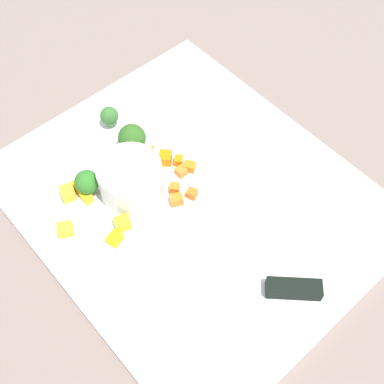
{
  "coord_description": "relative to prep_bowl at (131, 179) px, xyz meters",
  "views": [
    {
      "loc": [
        -0.27,
        0.23,
        0.57
      ],
      "look_at": [
        0.0,
        0.0,
        0.02
      ],
      "focal_mm": 46.39,
      "sensor_mm": 36.0,
      "label": 1
    }
  ],
  "objects": [
    {
      "name": "ground_plane",
      "position": [
        -0.06,
        -0.05,
        -0.04
      ],
      "size": [
        4.0,
        4.0,
        0.0
      ],
      "primitive_type": "plane",
      "color": "gray"
    },
    {
      "name": "cutting_board",
      "position": [
        -0.06,
        -0.05,
        -0.03
      ],
      "size": [
        0.48,
        0.4,
        0.01
      ],
      "primitive_type": "cube",
      "color": "white",
      "rests_on": "ground_plane"
    },
    {
      "name": "prep_bowl",
      "position": [
        0.0,
        0.0,
        0.0
      ],
      "size": [
        0.08,
        0.08,
        0.05
      ],
      "primitive_type": "cylinder",
      "color": "white",
      "rests_on": "cutting_board"
    },
    {
      "name": "chef_knife",
      "position": [
        -0.2,
        -0.01,
        -0.02
      ],
      "size": [
        0.22,
        0.22,
        0.02
      ],
      "rotation": [
        0.0,
        0.0,
        0.79
      ],
      "color": "silver",
      "rests_on": "cutting_board"
    },
    {
      "name": "carrot_dice_0",
      "position": [
        -0.03,
        -0.08,
        -0.02
      ],
      "size": [
        0.02,
        0.02,
        0.01
      ],
      "primitive_type": "cube",
      "rotation": [
        0.0,
        0.0,
        2.12
      ],
      "color": "orange",
      "rests_on": "cutting_board"
    },
    {
      "name": "carrot_dice_1",
      "position": [
        0.02,
        -0.05,
        -0.02
      ],
      "size": [
        0.01,
        0.01,
        0.01
      ],
      "primitive_type": "cube",
      "rotation": [
        0.0,
        0.0,
        1.33
      ],
      "color": "orange",
      "rests_on": "cutting_board"
    },
    {
      "name": "carrot_dice_2",
      "position": [
        0.01,
        -0.06,
        -0.02
      ],
      "size": [
        0.03,
        0.03,
        0.02
      ],
      "primitive_type": "cube",
      "rotation": [
        0.0,
        0.0,
        2.31
      ],
      "color": "orange",
      "rests_on": "cutting_board"
    },
    {
      "name": "carrot_dice_3",
      "position": [
        -0.02,
        -0.07,
        -0.02
      ],
      "size": [
        0.01,
        0.01,
        0.01
      ],
      "primitive_type": "cube",
      "rotation": [
        0.0,
        0.0,
        1.51
      ],
      "color": "orange",
      "rests_on": "cutting_board"
    },
    {
      "name": "carrot_dice_4",
      "position": [
        0.03,
        -0.05,
        -0.02
      ],
      "size": [
        0.02,
        0.02,
        0.01
      ],
      "primitive_type": "cube",
      "rotation": [
        0.0,
        0.0,
        2.66
      ],
      "color": "orange",
      "rests_on": "cutting_board"
    },
    {
      "name": "carrot_dice_5",
      "position": [
        -0.04,
        -0.04,
        -0.02
      ],
      "size": [
        0.02,
        0.02,
        0.01
      ],
      "primitive_type": "cube",
      "rotation": [
        0.0,
        0.0,
        2.27
      ],
      "color": "orange",
      "rests_on": "cutting_board"
    },
    {
      "name": "carrot_dice_6",
      "position": [
        -0.06,
        -0.05,
        -0.02
      ],
      "size": [
        0.02,
        0.02,
        0.01
      ],
      "primitive_type": "cube",
      "rotation": [
        0.0,
        0.0,
        1.97
      ],
      "color": "orange",
      "rests_on": "cutting_board"
    },
    {
      "name": "carrot_dice_7",
      "position": [
        -0.05,
        -0.03,
        -0.02
      ],
      "size": [
        0.02,
        0.02,
        0.01
      ],
      "primitive_type": "cube",
      "rotation": [
        0.0,
        0.0,
        1.13
      ],
      "color": "orange",
      "rests_on": "cutting_board"
    },
    {
      "name": "carrot_dice_8",
      "position": [
        -0.01,
        -0.07,
        -0.02
      ],
      "size": [
        0.02,
        0.02,
        0.01
      ],
      "primitive_type": "cube",
      "rotation": [
        0.0,
        0.0,
        0.76
      ],
      "color": "orange",
      "rests_on": "cutting_board"
    },
    {
      "name": "pepper_dice_0",
      "position": [
        0.0,
        0.1,
        -0.02
      ],
      "size": [
        0.02,
        0.02,
        0.02
      ],
      "primitive_type": "cube",
      "rotation": [
        0.0,
        0.0,
        2.63
      ],
      "color": "yellow",
      "rests_on": "cutting_board"
    },
    {
      "name": "pepper_dice_1",
      "position": [
        0.05,
        0.07,
        -0.02
      ],
      "size": [
        0.02,
        0.02,
        0.02
      ],
      "primitive_type": "cube",
      "rotation": [
        0.0,
        0.0,
        2.83
      ],
      "color": "yellow",
      "rests_on": "cutting_board"
    },
    {
      "name": "pepper_dice_2",
      "position": [
        0.04,
        0.05,
        -0.02
      ],
      "size": [
        0.02,
        0.02,
        0.02
      ],
      "primitive_type": "cube",
      "rotation": [
        0.0,
        0.0,
        1.59
      ],
      "color": "yellow",
      "rests_on": "cutting_board"
    },
    {
      "name": "pepper_dice_3",
      "position": [
        -0.04,
        0.04,
        -0.02
      ],
      "size": [
        0.02,
        0.03,
        0.01
      ],
      "primitive_type": "cube",
      "rotation": [
        0.0,
        0.0,
        1.2
      ],
      "color": "yellow",
      "rests_on": "cutting_board"
    },
    {
      "name": "pepper_dice_4",
      "position": [
        0.03,
        0.05,
        -0.02
      ],
      "size": [
        0.01,
        0.01,
        0.01
      ],
      "primitive_type": "cube",
      "rotation": [
        0.0,
        0.0,
        0.02
      ],
      "color": "yellow",
      "rests_on": "cutting_board"
    },
    {
      "name": "pepper_dice_5",
      "position": [
        -0.05,
        0.06,
        -0.02
      ],
      "size": [
        0.02,
        0.02,
        0.01
      ],
      "primitive_type": "cube",
      "rotation": [
        0.0,
        0.0,
        0.29
      ],
      "color": "yellow",
      "rests_on": "cutting_board"
    },
    {
      "name": "broccoli_floret_0",
      "position": [
        0.05,
        -0.04,
        -0.0
      ],
      "size": [
        0.04,
        0.04,
        0.04
      ],
      "color": "#90BD6B",
      "rests_on": "cutting_board"
    },
    {
      "name": "broccoli_floret_1",
      "position": [
        0.03,
        0.05,
        -0.0
      ],
      "size": [
        0.03,
        0.03,
        0.04
      ],
      "color": "#8DBF5F",
      "rests_on": "cutting_board"
    },
    {
      "name": "broccoli_floret_2",
      "position": [
        0.11,
        -0.05,
        -0.01
      ],
      "size": [
        0.03,
        0.03,
        0.03
      ],
      "color": "#82AF6B",
      "rests_on": "cutting_board"
    }
  ]
}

